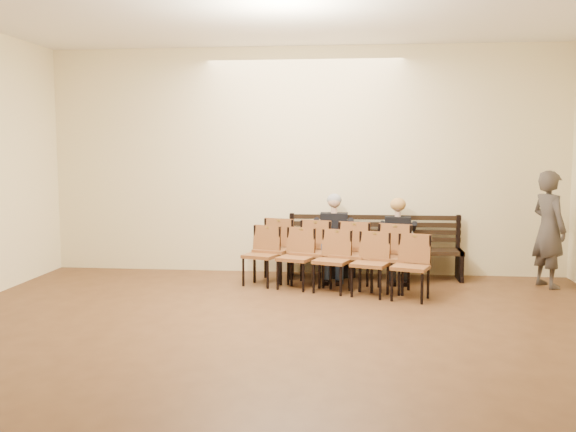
% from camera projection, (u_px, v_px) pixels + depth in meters
% --- Properties ---
extents(ground, '(10.00, 10.00, 0.00)m').
position_uv_depth(ground, '(254.00, 390.00, 5.17)').
color(ground, brown).
rests_on(ground, ground).
extents(room_walls, '(8.02, 10.01, 3.51)m').
position_uv_depth(room_walls, '(266.00, 81.00, 5.69)').
color(room_walls, beige).
rests_on(room_walls, ground).
extents(bench, '(2.60, 0.90, 0.45)m').
position_uv_depth(bench, '(374.00, 263.00, 9.64)').
color(bench, black).
rests_on(bench, ground).
extents(seated_man, '(0.50, 0.70, 1.21)m').
position_uv_depth(seated_man, '(334.00, 239.00, 9.54)').
color(seated_man, black).
rests_on(seated_man, ground).
extents(seated_woman, '(0.46, 0.64, 1.08)m').
position_uv_depth(seated_woman, '(398.00, 244.00, 9.45)').
color(seated_woman, black).
rests_on(seated_woman, ground).
extents(laptop, '(0.35, 0.28, 0.24)m').
position_uv_depth(laptop, '(336.00, 243.00, 9.39)').
color(laptop, silver).
rests_on(laptop, bench).
extents(water_bottle, '(0.08, 0.08, 0.21)m').
position_uv_depth(water_bottle, '(411.00, 246.00, 9.14)').
color(water_bottle, silver).
rests_on(water_bottle, bench).
extents(bag, '(0.45, 0.39, 0.28)m').
position_uv_depth(bag, '(341.00, 268.00, 9.72)').
color(bag, black).
rests_on(bag, ground).
extents(passerby, '(0.69, 0.81, 1.89)m').
position_uv_depth(passerby, '(549.00, 220.00, 8.95)').
color(passerby, '#3C3631').
rests_on(passerby, ground).
extents(chair_row_front, '(2.29, 1.13, 0.92)m').
position_uv_depth(chair_row_front, '(330.00, 254.00, 9.04)').
color(chair_row_front, brown).
rests_on(chair_row_front, ground).
extents(chair_row_back, '(2.61, 1.28, 0.85)m').
position_uv_depth(chair_row_back, '(332.00, 261.00, 8.67)').
color(chair_row_back, brown).
rests_on(chair_row_back, ground).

